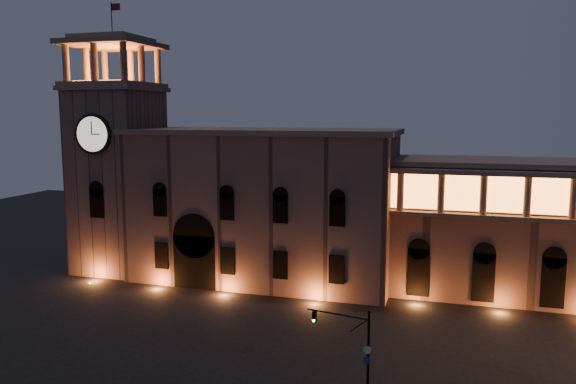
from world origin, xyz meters
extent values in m
plane|color=black|center=(0.00, 0.00, 0.00)|extent=(160.00, 160.00, 0.00)
cube|color=#77584E|center=(-2.00, 22.00, 8.50)|extent=(30.00, 12.00, 17.00)
cube|color=#856A5B|center=(-2.00, 22.00, 17.30)|extent=(30.80, 12.80, 0.60)
cube|color=black|center=(-8.00, 16.60, 3.00)|extent=(5.00, 1.40, 6.00)
cylinder|color=black|center=(-8.00, 16.60, 6.00)|extent=(5.00, 1.40, 5.00)
cube|color=orange|center=(-8.00, 16.40, 2.80)|extent=(4.20, 0.20, 5.00)
cube|color=#77584E|center=(-20.50, 21.00, 11.00)|extent=(9.00, 9.00, 22.00)
cube|color=#856A5B|center=(-20.50, 21.00, 22.25)|extent=(9.80, 9.80, 0.50)
cylinder|color=black|center=(-20.50, 16.32, 17.00)|extent=(4.60, 0.35, 4.60)
cylinder|color=beige|center=(-20.50, 16.18, 17.00)|extent=(4.00, 0.12, 4.00)
cube|color=#856A5B|center=(-20.50, 21.00, 22.75)|extent=(9.40, 9.40, 0.50)
cube|color=orange|center=(-20.50, 21.00, 23.05)|extent=(6.80, 6.80, 0.15)
cylinder|color=#856A5B|center=(-24.30, 17.20, 25.10)|extent=(0.76, 0.76, 4.20)
cylinder|color=#856A5B|center=(-20.50, 17.20, 25.10)|extent=(0.76, 0.76, 4.20)
cylinder|color=#856A5B|center=(-16.70, 17.20, 25.10)|extent=(0.76, 0.76, 4.20)
cylinder|color=#856A5B|center=(-24.30, 24.80, 25.10)|extent=(0.76, 0.76, 4.20)
cylinder|color=#856A5B|center=(-20.50, 24.80, 25.10)|extent=(0.76, 0.76, 4.20)
cylinder|color=#856A5B|center=(-16.70, 24.80, 25.10)|extent=(0.76, 0.76, 4.20)
cylinder|color=#856A5B|center=(-24.30, 21.00, 25.10)|extent=(0.76, 0.76, 4.20)
cylinder|color=#856A5B|center=(-16.70, 21.00, 25.10)|extent=(0.76, 0.76, 4.20)
cube|color=#856A5B|center=(-20.50, 21.00, 27.50)|extent=(9.80, 9.80, 0.60)
cube|color=#856A5B|center=(-20.50, 21.00, 28.10)|extent=(7.50, 7.50, 0.60)
cylinder|color=black|center=(-20.50, 21.00, 30.40)|extent=(0.10, 0.10, 4.00)
plane|color=#53171F|center=(-19.90, 21.00, 31.80)|extent=(1.20, 0.00, 1.20)
cylinder|color=#856A5B|center=(14.00, 18.50, 11.50)|extent=(0.70, 0.70, 4.00)
cylinder|color=#856A5B|center=(18.00, 18.50, 11.50)|extent=(0.70, 0.70, 4.00)
cylinder|color=#856A5B|center=(22.00, 18.50, 11.50)|extent=(0.70, 0.70, 4.00)
cylinder|color=#856A5B|center=(26.00, 18.50, 11.50)|extent=(0.70, 0.70, 4.00)
cylinder|color=#856A5B|center=(30.00, 18.50, 11.50)|extent=(0.70, 0.70, 4.00)
cylinder|color=black|center=(14.11, -3.41, 3.14)|extent=(0.18, 0.18, 6.28)
sphere|color=black|center=(14.11, -3.41, 6.37)|extent=(0.25, 0.25, 0.25)
cylinder|color=black|center=(11.91, -2.99, 5.83)|extent=(4.42, 0.95, 0.11)
cube|color=black|center=(10.23, -2.67, 5.38)|extent=(0.31, 0.30, 0.76)
cylinder|color=#0CE53F|center=(10.21, -2.81, 5.13)|extent=(0.17, 0.10, 0.16)
cylinder|color=silver|center=(14.04, -3.53, 3.77)|extent=(0.54, 0.14, 0.54)
cylinder|color=navy|center=(14.04, -3.53, 3.05)|extent=(0.54, 0.14, 0.54)
camera|label=1|loc=(19.02, -38.93, 19.30)|focal=35.00mm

